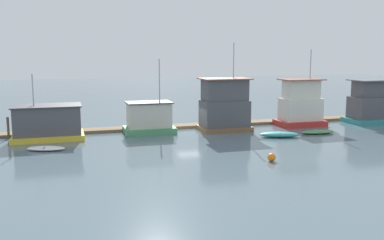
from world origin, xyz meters
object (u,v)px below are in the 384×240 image
at_px(houseboat_brown, 224,106).
at_px(houseboat_red, 301,106).
at_px(houseboat_yellow, 48,123).
at_px(dinghy_green, 318,132).
at_px(houseboat_green, 149,118).
at_px(mooring_post_near_left, 8,128).
at_px(buoy_orange, 272,157).
at_px(houseboat_teal, 377,103).
at_px(mooring_post_far_left, 158,123).
at_px(dinghy_teal, 280,134).
at_px(dinghy_white, 46,148).

height_order(houseboat_brown, houseboat_red, houseboat_brown).
bearing_deg(houseboat_yellow, dinghy_green, -10.54).
height_order(houseboat_green, mooring_post_near_left, houseboat_green).
xyz_separation_m(houseboat_brown, buoy_orange, (-1.34, -13.72, -2.32)).
bearing_deg(houseboat_teal, mooring_post_far_left, 175.93).
xyz_separation_m(dinghy_teal, buoy_orange, (-5.20, -8.46, 0.06)).
bearing_deg(houseboat_red, buoy_orange, -127.62).
distance_m(houseboat_brown, dinghy_white, 18.98).
xyz_separation_m(houseboat_red, mooring_post_near_left, (-31.31, 1.49, -1.26)).
bearing_deg(houseboat_yellow, houseboat_brown, -0.90).
relative_size(houseboat_red, mooring_post_far_left, 5.09).
height_order(houseboat_teal, mooring_post_near_left, houseboat_teal).
bearing_deg(houseboat_teal, dinghy_teal, -162.03).
distance_m(dinghy_green, mooring_post_near_left, 31.17).
bearing_deg(houseboat_yellow, mooring_post_near_left, 159.13).
bearing_deg(mooring_post_near_left, mooring_post_far_left, 0.00).
height_order(houseboat_brown, buoy_orange, houseboat_brown).
relative_size(houseboat_green, buoy_orange, 11.94).
bearing_deg(buoy_orange, dinghy_white, 152.05).
xyz_separation_m(houseboat_red, dinghy_green, (-0.82, -4.92, -2.15)).
distance_m(houseboat_yellow, mooring_post_far_left, 11.31).
relative_size(dinghy_teal, mooring_post_far_left, 2.48).
height_order(houseboat_yellow, buoy_orange, houseboat_yellow).
xyz_separation_m(dinghy_white, dinghy_teal, (22.08, -0.49, 0.09)).
xyz_separation_m(houseboat_teal, dinghy_teal, (-15.69, -5.09, -2.03)).
bearing_deg(dinghy_teal, houseboat_green, 153.37).
relative_size(houseboat_yellow, houseboat_teal, 0.91).
bearing_deg(mooring_post_far_left, mooring_post_near_left, 180.00).
relative_size(houseboat_teal, dinghy_white, 2.08).
bearing_deg(houseboat_brown, dinghy_green, -28.64).
xyz_separation_m(houseboat_teal, mooring_post_far_left, (-26.52, 1.89, -1.44)).
xyz_separation_m(mooring_post_far_left, mooring_post_near_left, (-14.94, 0.00, 0.22)).
xyz_separation_m(houseboat_teal, dinghy_white, (-37.77, -4.59, -2.11)).
bearing_deg(mooring_post_near_left, houseboat_brown, -4.48).
distance_m(houseboat_red, buoy_orange, 17.72).
xyz_separation_m(houseboat_yellow, houseboat_brown, (18.15, -0.29, 1.03)).
xyz_separation_m(houseboat_yellow, houseboat_red, (27.57, -0.06, 0.71)).
distance_m(houseboat_red, mooring_post_near_left, 31.37).
distance_m(dinghy_white, dinghy_green, 26.80).
bearing_deg(dinghy_green, houseboat_red, 80.53).
relative_size(houseboat_brown, dinghy_white, 2.67).
bearing_deg(dinghy_teal, buoy_orange, -121.60).
distance_m(dinghy_teal, dinghy_green, 4.76).
bearing_deg(houseboat_yellow, houseboat_green, 2.62).
bearing_deg(houseboat_teal, mooring_post_near_left, 177.39).
bearing_deg(dinghy_green, houseboat_brown, 151.36).
bearing_deg(dinghy_green, dinghy_teal, -173.12).
relative_size(houseboat_yellow, dinghy_green, 1.76).
bearing_deg(houseboat_green, dinghy_white, -151.35).
relative_size(houseboat_green, mooring_post_far_left, 4.51).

